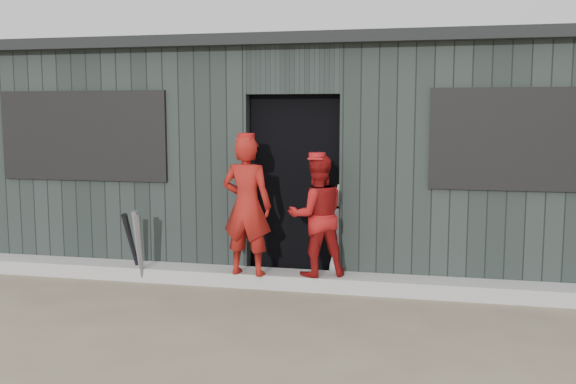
% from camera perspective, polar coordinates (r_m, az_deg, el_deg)
% --- Properties ---
extents(ground, '(80.00, 80.00, 0.00)m').
position_cam_1_polar(ground, '(5.10, -4.46, -13.69)').
color(ground, '#70614D').
rests_on(ground, ground).
extents(curb, '(8.00, 0.36, 0.15)m').
position_cam_1_polar(curb, '(6.76, 0.04, -7.79)').
color(curb, '#A5A49F').
rests_on(curb, ground).
extents(bat_left, '(0.08, 0.23, 0.79)m').
position_cam_1_polar(bat_left, '(7.01, -13.18, -4.74)').
color(bat_left, gray).
rests_on(bat_left, ground).
extents(bat_mid, '(0.09, 0.20, 0.76)m').
position_cam_1_polar(bat_mid, '(6.98, -13.02, -4.91)').
color(bat_mid, slate).
rests_on(bat_mid, ground).
extents(bat_right, '(0.10, 0.35, 0.75)m').
position_cam_1_polar(bat_right, '(7.14, -13.68, -4.70)').
color(bat_right, black).
rests_on(bat_right, ground).
extents(player_red_left, '(0.55, 0.39, 1.43)m').
position_cam_1_polar(player_red_left, '(6.55, -3.68, -1.23)').
color(player_red_left, maroon).
rests_on(player_red_left, curb).
extents(player_red_right, '(0.74, 0.67, 1.23)m').
position_cam_1_polar(player_red_right, '(6.52, 2.58, -2.12)').
color(player_red_right, maroon).
rests_on(player_red_right, curb).
extents(player_grey_back, '(0.58, 0.42, 1.09)m').
position_cam_1_polar(player_grey_back, '(6.90, 5.31, -3.53)').
color(player_grey_back, beige).
rests_on(player_grey_back, ground).
extents(dugout, '(8.30, 3.30, 2.62)m').
position_cam_1_polar(dugout, '(8.20, 2.56, 3.41)').
color(dugout, black).
rests_on(dugout, ground).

